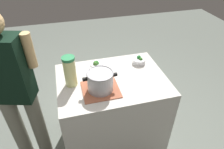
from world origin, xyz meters
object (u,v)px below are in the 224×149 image
Objects in this scene: lemonade_pitcher at (70,71)px; person_cook at (15,92)px; cooking_pot at (100,81)px; broccoli_bowl_center at (96,65)px; broccoli_bowl_front at (139,60)px.

person_cook reaches higher than lemonade_pitcher.
cooking_pot is 0.36m from broccoli_bowl_center.
lemonade_pitcher is at bearing 174.79° from person_cook.
person_cook is at bearing 6.25° from broccoli_bowl_front.
broccoli_bowl_center is at bearing -167.91° from person_cook.
lemonade_pitcher reaches higher than broccoli_bowl_front.
person_cook is at bearing 12.09° from broccoli_bowl_center.
broccoli_bowl_center is 0.08× the size of person_cook.
cooking_pot is 0.77m from person_cook.
broccoli_bowl_center is (-0.27, -0.21, -0.11)m from lemonade_pitcher.
cooking_pot reaches higher than broccoli_bowl_center.
lemonade_pitcher is (0.24, -0.14, 0.04)m from cooking_pot.
cooking_pot is 2.20× the size of broccoli_bowl_front.
lemonade_pitcher is 0.53m from person_cook.
broccoli_bowl_front is at bearing 175.99° from broccoli_bowl_center.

